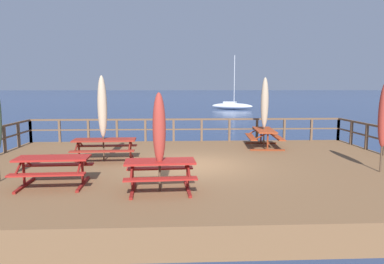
{
  "coord_description": "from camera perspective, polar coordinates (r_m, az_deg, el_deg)",
  "views": [
    {
      "loc": [
        -0.59,
        -11.53,
        3.29
      ],
      "look_at": [
        0.0,
        0.78,
        1.71
      ],
      "focal_mm": 33.22,
      "sensor_mm": 36.0,
      "label": 1
    }
  ],
  "objects": [
    {
      "name": "patio_umbrella_tall_front",
      "position": [
        8.68,
        -5.29,
        0.48
      ],
      "size": [
        0.32,
        0.32,
        2.45
      ],
      "color": "#4C3828",
      "rests_on": "wooden_deck"
    },
    {
      "name": "wooden_deck",
      "position": [
        11.91,
        0.18,
        -6.95
      ],
      "size": [
        14.85,
        10.45,
        0.71
      ],
      "primitive_type": "cube",
      "color": "brown",
      "rests_on": "ground"
    },
    {
      "name": "railing_waterside_far",
      "position": [
        16.72,
        -0.71,
        0.94
      ],
      "size": [
        14.65,
        0.1,
        1.09
      ],
      "color": "brown",
      "rests_on": "wooden_deck"
    },
    {
      "name": "picnic_table_mid_right",
      "position": [
        12.75,
        -13.84,
        -2.01
      ],
      "size": [
        2.17,
        1.46,
        0.78
      ],
      "color": "maroon",
      "rests_on": "wooden_deck"
    },
    {
      "name": "patio_umbrella_tall_back_right",
      "position": [
        12.61,
        -14.21,
        3.91
      ],
      "size": [
        0.32,
        0.32,
        2.96
      ],
      "color": "#4C3828",
      "rests_on": "wooden_deck"
    },
    {
      "name": "picnic_table_back_left",
      "position": [
        9.95,
        -21.42,
        -4.95
      ],
      "size": [
        1.91,
        1.48,
        0.78
      ],
      "color": "maroon",
      "rests_on": "wooden_deck"
    },
    {
      "name": "picnic_table_mid_centre",
      "position": [
        8.89,
        -5.14,
        -5.92
      ],
      "size": [
        1.8,
        1.49,
        0.78
      ],
      "color": "maroon",
      "rests_on": "wooden_deck"
    },
    {
      "name": "patio_umbrella_short_back",
      "position": [
        15.37,
        11.59,
        4.58
      ],
      "size": [
        0.32,
        0.32,
        2.97
      ],
      "color": "#4C3828",
      "rests_on": "wooden_deck"
    },
    {
      "name": "picnic_table_mid_left",
      "position": [
        15.5,
        11.52,
        -0.31
      ],
      "size": [
        1.59,
        2.26,
        0.78
      ],
      "color": "#993819",
      "rests_on": "wooden_deck"
    },
    {
      "name": "patio_umbrella_short_front",
      "position": [
        12.04,
        28.45,
        2.4
      ],
      "size": [
        0.32,
        0.32,
        2.73
      ],
      "color": "#4C3828",
      "rests_on": "wooden_deck"
    },
    {
      "name": "sailboat_distant",
      "position": [
        51.88,
        6.41,
        4.21
      ],
      "size": [
        6.18,
        3.87,
        7.72
      ],
      "color": "silver",
      "rests_on": "ground"
    },
    {
      "name": "ground_plane",
      "position": [
        12.01,
        0.18,
        -8.59
      ],
      "size": [
        600.0,
        600.0,
        0.0
      ],
      "primitive_type": "plane",
      "color": "navy"
    }
  ]
}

